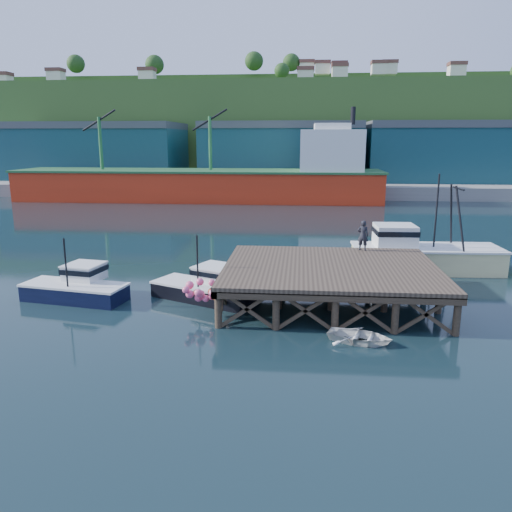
# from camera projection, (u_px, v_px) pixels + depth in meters

# --- Properties ---
(ground) EXTENTS (300.00, 300.00, 0.00)m
(ground) POSITION_uv_depth(u_px,v_px,m) (235.00, 298.00, 29.26)
(ground) COLOR black
(ground) RESTS_ON ground
(wharf) EXTENTS (12.00, 10.00, 2.62)m
(wharf) POSITION_uv_depth(u_px,v_px,m) (331.00, 269.00, 28.16)
(wharf) COLOR brown
(wharf) RESTS_ON ground
(far_quay) EXTENTS (160.00, 40.00, 2.00)m
(far_quay) POSITION_uv_depth(u_px,v_px,m) (282.00, 183.00, 96.94)
(far_quay) COLOR gray
(far_quay) RESTS_ON ground
(warehouse_left) EXTENTS (32.00, 16.00, 9.00)m
(warehouse_left) POSITION_uv_depth(u_px,v_px,m) (96.00, 154.00, 93.90)
(warehouse_left) COLOR #184750
(warehouse_left) RESTS_ON far_quay
(warehouse_mid) EXTENTS (28.00, 16.00, 9.00)m
(warehouse_mid) POSITION_uv_depth(u_px,v_px,m) (281.00, 155.00, 90.84)
(warehouse_mid) COLOR #184750
(warehouse_mid) RESTS_ON far_quay
(warehouse_right) EXTENTS (30.00, 16.00, 9.00)m
(warehouse_right) POSITION_uv_depth(u_px,v_px,m) (451.00, 155.00, 88.21)
(warehouse_right) COLOR #184750
(warehouse_right) RESTS_ON far_quay
(cargo_ship) EXTENTS (55.50, 10.00, 13.75)m
(cargo_ship) POSITION_uv_depth(u_px,v_px,m) (221.00, 179.00, 75.81)
(cargo_ship) COLOR red
(cargo_ship) RESTS_ON ground
(hillside) EXTENTS (220.00, 50.00, 22.00)m
(hillside) POSITION_uv_depth(u_px,v_px,m) (287.00, 132.00, 123.77)
(hillside) COLOR #2D511E
(hillside) RESTS_ON ground
(boat_navy) EXTENTS (6.34, 3.84, 3.78)m
(boat_navy) POSITION_uv_depth(u_px,v_px,m) (77.00, 286.00, 29.01)
(boat_navy) COLOR black
(boat_navy) RESTS_ON ground
(boat_black) EXTENTS (6.70, 5.59, 3.90)m
(boat_black) POSITION_uv_depth(u_px,v_px,m) (207.00, 287.00, 29.12)
(boat_black) COLOR black
(boat_black) RESTS_ON ground
(trawler) EXTENTS (10.33, 4.01, 6.84)m
(trawler) POSITION_uv_depth(u_px,v_px,m) (423.00, 251.00, 35.18)
(trawler) COLOR beige
(trawler) RESTS_ON ground
(dinghy) EXTENTS (3.46, 2.93, 0.61)m
(dinghy) POSITION_uv_depth(u_px,v_px,m) (360.00, 336.00, 22.81)
(dinghy) COLOR silver
(dinghy) RESTS_ON ground
(dockworker) EXTENTS (0.81, 0.64, 1.94)m
(dockworker) POSITION_uv_depth(u_px,v_px,m) (363.00, 235.00, 31.97)
(dockworker) COLOR black
(dockworker) RESTS_ON wharf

